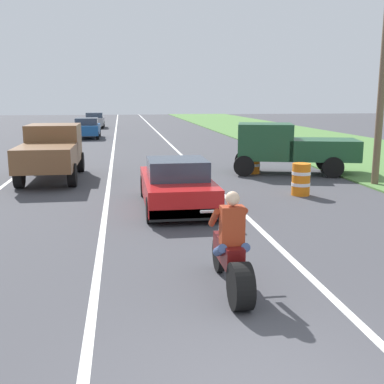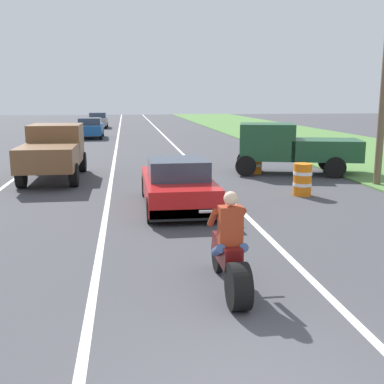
{
  "view_description": "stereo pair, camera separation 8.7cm",
  "coord_description": "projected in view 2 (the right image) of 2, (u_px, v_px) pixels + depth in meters",
  "views": [
    {
      "loc": [
        -1.32,
        -4.08,
        3.02
      ],
      "look_at": [
        0.16,
        5.9,
        1.0
      ],
      "focal_mm": 44.67,
      "sensor_mm": 36.0,
      "label": 1
    },
    {
      "loc": [
        -1.23,
        -4.09,
        3.02
      ],
      "look_at": [
        0.16,
        5.9,
        1.0
      ],
      "focal_mm": 44.67,
      "sensor_mm": 36.0,
      "label": 2
    }
  ],
  "objects": [
    {
      "name": "lane_stripe_left_solid",
      "position": [
        41.0,
        159.0,
        23.43
      ],
      "size": [
        0.14,
        120.0,
        0.01
      ],
      "primitive_type": "cube",
      "color": "white",
      "rests_on": "ground"
    },
    {
      "name": "lane_stripe_right_solid",
      "position": [
        186.0,
        157.0,
        24.4
      ],
      "size": [
        0.14,
        120.0,
        0.01
      ],
      "primitive_type": "cube",
      "color": "white",
      "rests_on": "ground"
    },
    {
      "name": "lane_stripe_centre_dashed",
      "position": [
        115.0,
        158.0,
        23.91
      ],
      "size": [
        0.14,
        120.0,
        0.01
      ],
      "primitive_type": "cube",
      "color": "white",
      "rests_on": "ground"
    },
    {
      "name": "grass_verge_right",
      "position": [
        372.0,
        153.0,
        25.76
      ],
      "size": [
        10.0,
        120.0,
        0.06
      ],
      "primitive_type": "cube",
      "color": "#517F3D",
      "rests_on": "ground"
    },
    {
      "name": "motorcycle_with_rider",
      "position": [
        230.0,
        256.0,
        7.37
      ],
      "size": [
        0.7,
        2.21,
        1.62
      ],
      "color": "black",
      "rests_on": "ground"
    },
    {
      "name": "sports_car_red",
      "position": [
        177.0,
        185.0,
        13.14
      ],
      "size": [
        1.84,
        4.3,
        1.37
      ],
      "color": "red",
      "rests_on": "ground"
    },
    {
      "name": "pickup_truck_left_lane_brown",
      "position": [
        53.0,
        150.0,
        17.58
      ],
      "size": [
        2.02,
        4.8,
        1.98
      ],
      "color": "brown",
      "rests_on": "ground"
    },
    {
      "name": "pickup_truck_right_shoulder_dark_green",
      "position": [
        290.0,
        146.0,
        18.89
      ],
      "size": [
        5.14,
        3.14,
        1.98
      ],
      "color": "#1E4C2D",
      "rests_on": "ground"
    },
    {
      "name": "construction_barrel_nearest",
      "position": [
        302.0,
        179.0,
        14.78
      ],
      "size": [
        0.58,
        0.58,
        1.0
      ],
      "color": "orange",
      "rests_on": "ground"
    },
    {
      "name": "construction_barrel_mid",
      "position": [
        255.0,
        161.0,
        19.03
      ],
      "size": [
        0.58,
        0.58,
        1.0
      ],
      "color": "orange",
      "rests_on": "ground"
    },
    {
      "name": "distant_car_far_ahead",
      "position": [
        90.0,
        128.0,
        35.28
      ],
      "size": [
        1.8,
        4.0,
        1.5
      ],
      "color": "#194C8C",
      "rests_on": "ground"
    },
    {
      "name": "distant_car_further_ahead",
      "position": [
        98.0,
        120.0,
        47.12
      ],
      "size": [
        1.8,
        4.0,
        1.5
      ],
      "color": "#99999E",
      "rests_on": "ground"
    }
  ]
}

